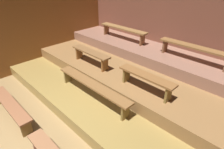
{
  "coord_description": "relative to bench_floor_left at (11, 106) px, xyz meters",
  "views": [
    {
      "loc": [
        2.94,
        -0.07,
        3.0
      ],
      "look_at": [
        -0.03,
        2.9,
        0.65
      ],
      "focal_mm": 30.13,
      "sensor_mm": 36.0,
      "label": 1
    }
  ],
  "objects": [
    {
      "name": "ground",
      "position": [
        1.04,
        1.92,
        -0.36
      ],
      "size": [
        7.08,
        6.0,
        0.08
      ],
      "primitive_type": "cube",
      "color": "olive"
    },
    {
      "name": "wall_back",
      "position": [
        1.04,
        4.56,
        1.07
      ],
      "size": [
        7.08,
        0.06,
        2.78
      ],
      "primitive_type": "cube",
      "color": "brown",
      "rests_on": "ground"
    },
    {
      "name": "wall_left",
      "position": [
        -2.13,
        1.92,
        1.07
      ],
      "size": [
        0.06,
        6.0,
        2.78
      ],
      "primitive_type": "cube",
      "color": "brown",
      "rests_on": "ground"
    },
    {
      "name": "platform_lower",
      "position": [
        1.04,
        2.62,
        -0.17
      ],
      "size": [
        6.28,
        3.81,
        0.3
      ],
      "primitive_type": "cube",
      "color": "olive",
      "rests_on": "ground"
    },
    {
      "name": "platform_middle",
      "position": [
        1.04,
        3.18,
        0.13
      ],
      "size": [
        6.28,
        2.7,
        0.3
      ],
      "primitive_type": "cube",
      "color": "olive",
      "rests_on": "platform_lower"
    },
    {
      "name": "platform_upper",
      "position": [
        1.04,
        3.89,
        0.43
      ],
      "size": [
        6.28,
        1.28,
        0.3
      ],
      "primitive_type": "cube",
      "color": "#8B604E",
      "rests_on": "platform_middle"
    },
    {
      "name": "bench_floor_left",
      "position": [
        0.0,
        0.0,
        0.0
      ],
      "size": [
        1.75,
        0.27,
        0.4
      ],
      "color": "brown",
      "rests_on": "ground"
    },
    {
      "name": "bench_lower_center",
      "position": [
        1.04,
        1.54,
        0.31
      ],
      "size": [
        2.31,
        0.27,
        0.4
      ],
      "color": "brown",
      "rests_on": "platform_lower"
    },
    {
      "name": "bench_middle_left",
      "position": [
        0.08,
        2.3,
        0.59
      ],
      "size": [
        1.38,
        0.27,
        0.4
      ],
      "color": "brown",
      "rests_on": "platform_middle"
    },
    {
      "name": "bench_middle_right",
      "position": [
        1.99,
        2.3,
        0.59
      ],
      "size": [
        1.38,
        0.27,
        0.4
      ],
      "color": "brown",
      "rests_on": "platform_middle"
    },
    {
      "name": "bench_upper_left",
      "position": [
        -0.19,
        3.94,
        0.9
      ],
      "size": [
        1.88,
        0.27,
        0.4
      ],
      "color": "brown",
      "rests_on": "platform_upper"
    },
    {
      "name": "bench_upper_right",
      "position": [
        2.26,
        3.94,
        0.9
      ],
      "size": [
        1.88,
        0.27,
        0.4
      ],
      "color": "brown",
      "rests_on": "platform_upper"
    }
  ]
}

